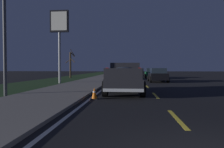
{
  "coord_description": "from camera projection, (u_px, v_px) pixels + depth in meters",
  "views": [
    {
      "loc": [
        -2.97,
        1.42,
        1.53
      ],
      "look_at": [
        12.59,
        2.8,
        1.08
      ],
      "focal_mm": 32.86,
      "sensor_mm": 36.0,
      "label": 1
    }
  ],
  "objects": [
    {
      "name": "gas_price_sign",
      "position": [
        59.0,
        28.0,
        20.61
      ],
      "size": [
        0.27,
        1.9,
        7.36
      ],
      "color": "#99999E",
      "rests_on": "ground"
    },
    {
      "name": "pickup_truck",
      "position": [
        125.0,
        77.0,
        12.72
      ],
      "size": [
        5.42,
        2.29,
        1.87
      ],
      "color": "#232328",
      "rests_on": "ground"
    },
    {
      "name": "sedan_black",
      "position": [
        158.0,
        75.0,
        22.96
      ],
      "size": [
        4.42,
        2.05,
        1.54
      ],
      "color": "black",
      "rests_on": "ground"
    },
    {
      "name": "sedan_silver",
      "position": [
        129.0,
        74.0,
        28.44
      ],
      "size": [
        4.42,
        2.05,
        1.54
      ],
      "color": "#B2B5BA",
      "rests_on": "ground"
    },
    {
      "name": "grass_verge",
      "position": [
        68.0,
        78.0,
        30.71
      ],
      "size": [
        108.0,
        6.0,
        0.01
      ],
      "primitive_type": "cube",
      "color": "#1E3819",
      "rests_on": "ground"
    },
    {
      "name": "sedan_blue",
      "position": [
        129.0,
        72.0,
        40.62
      ],
      "size": [
        4.45,
        2.1,
        1.54
      ],
      "color": "navy",
      "rests_on": "ground"
    },
    {
      "name": "bare_tree_far",
      "position": [
        71.0,
        64.0,
        32.81
      ],
      "size": [
        1.12,
        1.77,
        4.58
      ],
      "color": "#423323",
      "rests_on": "ground"
    },
    {
      "name": "traffic_cone_near",
      "position": [
        94.0,
        93.0,
        10.13
      ],
      "size": [
        0.36,
        0.36,
        0.58
      ],
      "color": "black",
      "rests_on": "ground"
    },
    {
      "name": "sedan_green",
      "position": [
        151.0,
        73.0,
        31.97
      ],
      "size": [
        4.44,
        2.08,
        1.54
      ],
      "color": "#14592D",
      "rests_on": "ground"
    },
    {
      "name": "sidewalk_shoulder",
      "position": [
        101.0,
        78.0,
        30.26
      ],
      "size": [
        108.0,
        4.0,
        0.12
      ],
      "primitive_type": "cube",
      "color": "slate",
      "rests_on": "ground"
    },
    {
      "name": "street_light_near",
      "position": [
        10.0,
        16.0,
        11.15
      ],
      "size": [
        0.36,
        1.97,
        7.16
      ],
      "color": "#4C4C51",
      "rests_on": "ground"
    },
    {
      "name": "lane_markings",
      "position": [
        123.0,
        78.0,
        32.05
      ],
      "size": [
        108.0,
        3.54,
        0.01
      ],
      "color": "yellow",
      "rests_on": "ground"
    },
    {
      "name": "ground",
      "position": [
        140.0,
        79.0,
        29.76
      ],
      "size": [
        144.0,
        144.0,
        0.0
      ],
      "primitive_type": "plane",
      "color": "black"
    }
  ]
}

